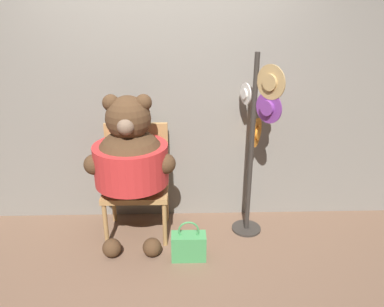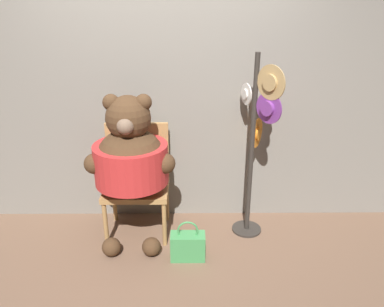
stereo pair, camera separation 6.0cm
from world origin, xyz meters
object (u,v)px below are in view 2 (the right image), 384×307
(chair, at_px, (137,176))
(hat_display_rack, at_px, (258,134))
(handbag_on_ground, at_px, (188,246))
(teddy_bear, at_px, (131,159))

(chair, distance_m, hat_display_rack, 1.17)
(chair, xyz_separation_m, handbag_on_ground, (0.47, -0.49, -0.43))
(teddy_bear, bearing_deg, chair, 83.38)
(teddy_bear, bearing_deg, handbag_on_ground, -33.43)
(teddy_bear, relative_size, hat_display_rack, 0.81)
(teddy_bear, distance_m, hat_display_rack, 1.13)
(hat_display_rack, relative_size, handbag_on_ground, 4.59)
(teddy_bear, bearing_deg, hat_display_rack, 4.13)
(chair, height_order, hat_display_rack, hat_display_rack)
(chair, xyz_separation_m, teddy_bear, (-0.02, -0.17, 0.24))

